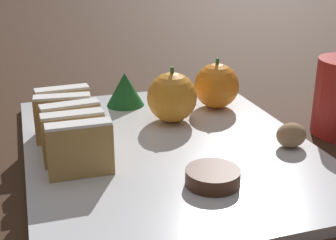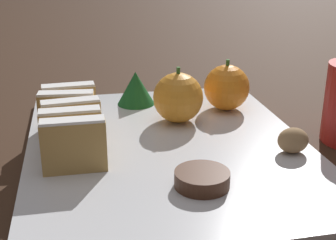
{
  "view_description": "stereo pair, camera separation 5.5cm",
  "coord_description": "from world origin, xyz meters",
  "px_view_note": "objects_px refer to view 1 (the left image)",
  "views": [
    {
      "loc": [
        -0.15,
        -0.49,
        0.24
      ],
      "look_at": [
        0.0,
        0.0,
        0.04
      ],
      "focal_mm": 50.0,
      "sensor_mm": 36.0,
      "label": 1
    },
    {
      "loc": [
        -0.1,
        -0.5,
        0.24
      ],
      "look_at": [
        0.0,
        0.0,
        0.04
      ],
      "focal_mm": 50.0,
      "sensor_mm": 36.0,
      "label": 2
    }
  ],
  "objects_px": {
    "orange_near": "(172,97)",
    "chocolate_cookie": "(213,177)",
    "walnut": "(291,135)",
    "orange_far": "(216,86)"
  },
  "relations": [
    {
      "from": "orange_near",
      "to": "chocolate_cookie",
      "type": "relative_size",
      "value": 1.35
    },
    {
      "from": "walnut",
      "to": "orange_far",
      "type": "bearing_deg",
      "value": 100.56
    },
    {
      "from": "orange_near",
      "to": "walnut",
      "type": "distance_m",
      "value": 0.16
    },
    {
      "from": "orange_near",
      "to": "walnut",
      "type": "xyz_separation_m",
      "value": [
        0.11,
        -0.12,
        -0.02
      ]
    },
    {
      "from": "walnut",
      "to": "chocolate_cookie",
      "type": "relative_size",
      "value": 0.65
    },
    {
      "from": "orange_far",
      "to": "walnut",
      "type": "relative_size",
      "value": 2.04
    },
    {
      "from": "orange_far",
      "to": "chocolate_cookie",
      "type": "height_order",
      "value": "orange_far"
    },
    {
      "from": "orange_far",
      "to": "chocolate_cookie",
      "type": "distance_m",
      "value": 0.23
    },
    {
      "from": "chocolate_cookie",
      "to": "orange_far",
      "type": "bearing_deg",
      "value": 66.37
    },
    {
      "from": "walnut",
      "to": "chocolate_cookie",
      "type": "height_order",
      "value": "walnut"
    }
  ]
}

